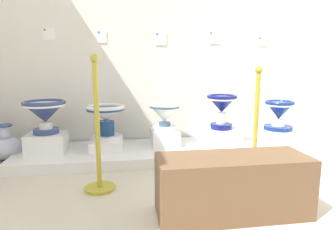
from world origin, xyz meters
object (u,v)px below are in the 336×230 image
Objects in this scene: info_placard_first at (49,34)px; stanchion_post_near_right at (255,147)px; antique_toilet_pale_glazed at (165,113)px; stanchion_post_near_left at (98,149)px; plinth_block_squat_floral at (107,144)px; info_placard_fourth at (214,37)px; plinth_block_rightmost at (277,136)px; plinth_block_tall_cobalt at (47,143)px; antique_toilet_tall_cobalt at (45,112)px; antique_toilet_squat_floral at (106,116)px; info_placard_second at (102,36)px; antique_toilet_slender_white at (222,106)px; info_placard_third at (161,38)px; plinth_block_pale_glazed at (165,137)px; museum_bench at (232,185)px; decorative_vase_spare at (7,147)px; plinth_block_slender_white at (221,136)px; antique_toilet_rightmost at (279,112)px; info_placard_fifth at (263,41)px.

stanchion_post_near_right is at bearing -30.40° from info_placard_first.
stanchion_post_near_left reaches higher than antique_toilet_pale_glazed.
info_placard_fourth is (1.29, 0.38, 1.18)m from plinth_block_squat_floral.
antique_toilet_pale_glazed is at bearing 173.87° from plinth_block_rightmost.
antique_toilet_tall_cobalt is (0.00, -0.00, 0.33)m from plinth_block_tall_cobalt.
antique_toilet_squat_floral is at bearing 150.19° from stanchion_post_near_right.
info_placard_first reaches higher than info_placard_second.
plinth_block_rightmost is (1.30, -0.14, -0.28)m from antique_toilet_pale_glazed.
antique_toilet_slender_white is 2.47× the size of info_placard_third.
antique_toilet_pale_glazed reaches higher than plinth_block_pale_glazed.
antique_toilet_tall_cobalt is 0.42× the size of museum_bench.
plinth_block_squat_floral is at bearing -174.35° from plinth_block_pale_glazed.
antique_toilet_slender_white is at bearing -15.52° from info_placard_second.
plinth_block_squat_floral is 0.99× the size of decorative_vase_spare.
info_placard_first is at bearing 41.60° from decorative_vase_spare.
antique_toilet_pale_glazed is 1.09m from stanchion_post_near_right.
antique_toilet_tall_cobalt is 2.09m from info_placard_fourth.
info_placard_fourth is at bearing 91.91° from stanchion_post_near_right.
info_placard_second is 2.06m from stanchion_post_near_right.
stanchion_post_near_right is at bearing -19.61° from plinth_block_tall_cobalt.
plinth_block_pale_glazed is 2.82× the size of info_placard_first.
stanchion_post_near_left reaches higher than plinth_block_slender_white.
plinth_block_pale_glazed is (0.64, 0.06, 0.03)m from plinth_block_squat_floral.
info_placard_fourth is 2.09m from museum_bench.
info_placard_second reaches higher than antique_toilet_tall_cobalt.
plinth_block_pale_glazed is 1.19× the size of antique_toilet_rightmost.
plinth_block_tall_cobalt is 0.94× the size of plinth_block_slender_white.
info_placard_fourth is (1.33, 0.00, 0.01)m from info_placard_second.
antique_toilet_tall_cobalt is 1.88m from antique_toilet_slender_white.
info_placard_fourth is at bearing 13.55° from plinth_block_tall_cobalt.
info_placard_first reaches higher than plinth_block_rightmost.
plinth_block_pale_glazed is at bearing 175.16° from antique_toilet_slender_white.
antique_toilet_tall_cobalt reaches higher than antique_toilet_squat_floral.
plinth_block_squat_floral is 2.26m from info_placard_fifth.
info_placard_second is 0.68m from info_placard_third.
plinth_block_slender_white is at bearing 0.39° from antique_toilet_squat_floral.
plinth_block_slender_white is at bearing -29.65° from info_placard_third.
info_placard_fourth is at bearing 89.43° from plinth_block_slender_white.
antique_toilet_tall_cobalt is at bearing -179.98° from antique_toilet_rightmost.
stanchion_post_near_right is (-0.60, -1.14, -1.02)m from info_placard_fifth.
plinth_block_squat_floral is 1.61m from museum_bench.
stanchion_post_near_left is (-1.95, -0.74, 0.15)m from plinth_block_rightmost.
info_placard_fourth is (1.88, 0.45, 0.80)m from antique_toilet_tall_cobalt.
plinth_block_rightmost is 0.36× the size of stanchion_post_near_right.
stanchion_post_near_left is (-1.29, -0.82, -0.21)m from antique_toilet_slender_white.
info_placard_fifth is 1.64m from stanchion_post_near_right.
info_placard_third is 2.05m from decorative_vase_spare.
plinth_block_squat_floral is 1.94m from plinth_block_rightmost.
antique_toilet_pale_glazed is 2.24× the size of info_placard_third.
plinth_block_squat_floral is at bearing -84.18° from info_placard_second.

